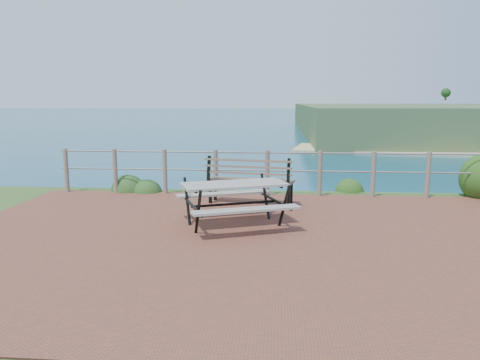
# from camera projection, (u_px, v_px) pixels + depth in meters

# --- Properties ---
(ground) EXTENTS (10.00, 7.00, 0.12)m
(ground) POSITION_uv_depth(u_px,v_px,m) (261.00, 240.00, 7.12)
(ground) COLOR brown
(ground) RESTS_ON ground
(ocean) EXTENTS (1200.00, 1200.00, 0.00)m
(ocean) POSITION_uv_depth(u_px,v_px,m) (280.00, 105.00, 203.55)
(ocean) COLOR #135D75
(ocean) RESTS_ON ground
(safety_railing) EXTENTS (9.40, 0.10, 1.00)m
(safety_railing) POSITION_uv_depth(u_px,v_px,m) (267.00, 170.00, 10.31)
(safety_railing) COLOR #6B5B4C
(safety_railing) RESTS_ON ground
(picnic_table) EXTENTS (1.85, 1.40, 0.72)m
(picnic_table) POSITION_uv_depth(u_px,v_px,m) (234.00, 200.00, 7.81)
(picnic_table) COLOR gray
(picnic_table) RESTS_ON ground
(park_bench) EXTENTS (1.80, 0.74, 0.99)m
(park_bench) POSITION_uv_depth(u_px,v_px,m) (251.00, 173.00, 9.45)
(park_bench) COLOR brown
(park_bench) RESTS_ON ground
(shrub_lip_west) EXTENTS (0.88, 0.88, 0.67)m
(shrub_lip_west) POSITION_uv_depth(u_px,v_px,m) (137.00, 191.00, 10.98)
(shrub_lip_west) COLOR #254D1C
(shrub_lip_west) RESTS_ON ground
(shrub_lip_east) EXTENTS (0.68, 0.68, 0.38)m
(shrub_lip_east) POSITION_uv_depth(u_px,v_px,m) (354.00, 190.00, 11.06)
(shrub_lip_east) COLOR #1A4415
(shrub_lip_east) RESTS_ON ground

